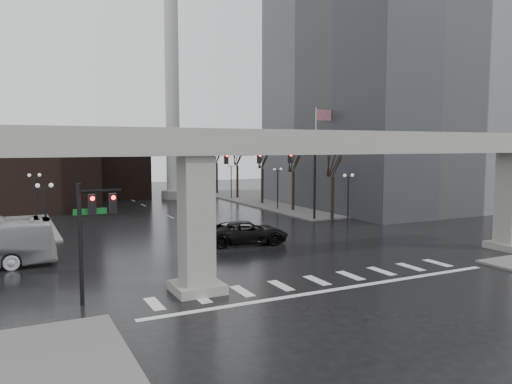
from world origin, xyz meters
TOP-DOWN VIEW (x-y plane):
  - ground at (0.00, 0.00)m, footprint 160.00×160.00m
  - sidewalk_ne at (26.00, 36.00)m, footprint 28.00×36.00m
  - elevated_guideway at (1.26, 0.00)m, footprint 48.00×2.60m
  - office_tower at (28.00, 26.00)m, footprint 22.00×26.00m
  - building_far_left at (-14.00, 42.00)m, footprint 16.00×14.00m
  - building_far_mid at (-2.00, 52.00)m, footprint 10.00×10.00m
  - smokestack at (6.00, 46.00)m, footprint 3.60×3.60m
  - signal_mast_arm at (8.99, 18.80)m, footprint 12.12×0.43m
  - signal_left_pole at (-12.25, 0.50)m, footprint 2.30×0.30m
  - flagpole_assembly at (15.29, 22.00)m, footprint 2.06×0.12m
  - lamp_right_0 at (13.50, 14.00)m, footprint 1.22×0.32m
  - lamp_right_1 at (13.50, 28.00)m, footprint 1.22×0.32m
  - lamp_right_2 at (13.50, 42.00)m, footprint 1.22×0.32m
  - lamp_left_0 at (-13.50, 14.00)m, footprint 1.22×0.32m
  - lamp_left_1 at (-13.50, 28.00)m, footprint 1.22×0.32m
  - lamp_left_2 at (-13.50, 42.00)m, footprint 1.22×0.32m
  - tree_right_0 at (14.53, 18.02)m, footprint 1.09×1.58m
  - tree_right_1 at (14.53, 26.02)m, footprint 1.09×1.61m
  - tree_right_2 at (14.53, 34.02)m, footprint 1.10×1.63m
  - tree_right_3 at (14.53, 42.02)m, footprint 1.11×1.66m
  - tree_right_4 at (14.53, 50.02)m, footprint 1.12×1.69m
  - pickup_truck at (1.00, 10.58)m, footprint 7.10×4.22m

SIDE VIEW (x-z plane):
  - ground at x=0.00m, z-range 0.00..0.00m
  - sidewalk_ne at x=26.00m, z-range 0.00..0.15m
  - pickup_truck at x=1.00m, z-range 0.00..1.85m
  - tree_right_0 at x=14.53m, z-range -0.97..6.54m
  - tree_right_1 at x=14.53m, z-range -0.99..6.69m
  - tree_right_2 at x=14.53m, z-range -1.01..6.84m
  - tree_right_3 at x=14.53m, z-range -1.03..6.99m
  - tree_right_4 at x=14.53m, z-range -1.05..7.14m
  - lamp_right_0 at x=13.50m, z-range 0.92..6.03m
  - lamp_right_1 at x=13.50m, z-range 0.92..6.03m
  - lamp_right_2 at x=13.50m, z-range 0.92..6.03m
  - lamp_left_0 at x=-13.50m, z-range 0.92..6.03m
  - lamp_left_1 at x=-13.50m, z-range 0.92..6.03m
  - lamp_left_2 at x=-13.50m, z-range 0.92..6.03m
  - building_far_mid at x=-2.00m, z-range 0.00..8.00m
  - signal_left_pole at x=-12.25m, z-range 1.07..7.07m
  - building_far_left at x=-14.00m, z-range 0.00..10.00m
  - signal_mast_arm at x=8.99m, z-range 1.83..9.83m
  - elevated_guideway at x=1.26m, z-range 2.53..11.23m
  - flagpole_assembly at x=15.29m, z-range 1.53..13.53m
  - smokestack at x=6.00m, z-range -1.65..28.35m
  - office_tower at x=28.00m, z-range 0.00..42.00m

